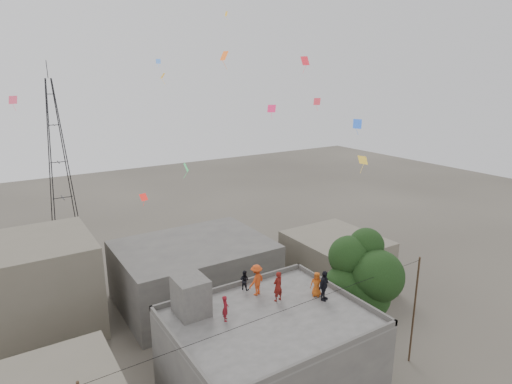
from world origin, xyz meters
The scene contains 16 objects.
main_building centered at (0.00, 0.00, 3.05)m, with size 10.00×8.00×6.10m.
parapet centered at (0.00, 0.00, 6.25)m, with size 10.00×8.00×0.30m.
stair_head_box centered at (-3.20, 2.60, 7.10)m, with size 1.60×1.80×2.00m, color #4E4C49.
neighbor_north centered at (2.00, 14.00, 2.50)m, with size 12.00×9.00×5.00m, color #4E4C49.
neighbor_northwest centered at (-10.00, 16.00, 3.50)m, with size 9.00×8.00×7.00m, color #686152.
neighbor_east centered at (14.00, 10.00, 2.20)m, with size 7.00×8.00×4.40m, color #686152.
tree centered at (7.37, 0.60, 6.10)m, with size 4.90×4.60×9.10m.
utility_line centered at (0.50, -1.25, 3.83)m, with size 20.12×0.62×7.40m.
transmission_tower centered at (-4.00, 40.00, 9.07)m, with size 2.97×2.97×20.01m.
person_red_adult centered at (1.40, 1.27, 6.97)m, with size 0.63×0.41×1.73m, color #63140F.
person_orange_child centered at (3.55, 0.52, 6.82)m, with size 0.70×0.46×1.43m, color #C35216.
person_dark_child centered at (0.50, 3.37, 6.69)m, with size 0.57×0.45×1.18m, color black.
person_dark_adult centered at (3.60, -0.04, 6.97)m, with size 1.01×0.42×1.73m, color black.
person_orange_adult centered at (0.77, 2.48, 7.01)m, with size 1.17×0.67×1.81m, color #C74316.
person_red_child centered at (-2.00, 1.06, 6.78)m, with size 0.50×0.33×1.36m, color maroon.
kites centered at (1.84, 6.17, 16.83)m, with size 20.06×17.22×11.73m.
Camera 1 is at (-11.08, -16.15, 18.12)m, focal length 30.00 mm.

